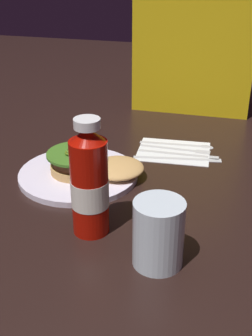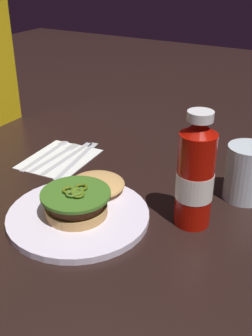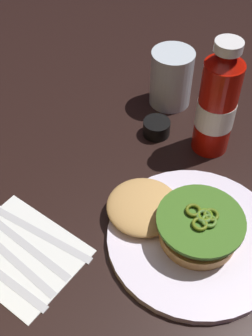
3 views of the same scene
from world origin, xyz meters
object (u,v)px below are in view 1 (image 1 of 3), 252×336
Objects in this scene: water_glass at (158,233)px; ketchup_bottle at (90,183)px; dinner_plate at (79,174)px; burger_sandwich at (92,164)px; steak_knife at (183,158)px; spoon_utensil at (187,144)px; diner_person at (196,29)px; napkin at (174,151)px; condiment_cup at (147,220)px; fork_utensil at (181,148)px; butter_knife at (183,153)px.

ketchup_bottle is at bearing 156.68° from water_glass.
burger_sandwich is (0.03, 0.01, 0.03)m from dinner_plate.
ketchup_bottle is at bearing -109.31° from steak_knife.
spoon_utensil is at bearing 91.71° from steak_knife.
burger_sandwich is 0.59m from diner_person.
napkin is at bearing -120.74° from spoon_utensil.
water_glass is 2.23× the size of condiment_cup.
butter_knife is at bearing -71.82° from fork_utensil.
butter_knife is 1.12× the size of fork_utensil.
burger_sandwich is at bearing 11.21° from dinner_plate.
butter_knife is (-0.00, 0.02, 0.00)m from steak_knife.
dinner_plate is 0.04m from burger_sandwich.
condiment_cup is 0.25× the size of butter_knife.
water_glass reaches higher than fork_utensil.
steak_knife is 0.08m from spoon_utensil.
napkin is at bearing 90.95° from condiment_cup.
steak_knife is at bearing 34.92° from dinner_plate.
ketchup_bottle reaches higher than napkin.
napkin is 0.05m from spoon_utensil.
water_glass is 0.64× the size of napkin.
water_glass is 0.48m from spoon_utensil.
butter_knife is at bearing 42.83° from burger_sandwich.
burger_sandwich is at bearing -128.70° from spoon_utensil.
ketchup_bottle reaches higher than water_glass.
steak_knife is 0.05m from fork_utensil.
butter_knife is at bearing -85.38° from diner_person.
ketchup_bottle is 0.39× the size of diner_person.
ketchup_bottle reaches higher than steak_knife.
steak_knife is at bearing 85.53° from condiment_cup.
burger_sandwich is 1.07× the size of butter_knife.
water_glass reaches higher than butter_knife.
condiment_cup is 0.27× the size of spoon_utensil.
water_glass is (0.23, -0.24, 0.05)m from dinner_plate.
ketchup_bottle is 0.41m from fork_utensil.
napkin is 0.89× the size of butter_knife.
burger_sandwich is 0.32m from water_glass.
ketchup_bottle is (0.09, -0.19, 0.09)m from dinner_plate.
steak_knife is (0.12, 0.34, -0.09)m from ketchup_bottle.
steak_knife and fork_utensil have the same top height.
ketchup_bottle is 0.75m from diner_person.
diner_person is at bearing 95.49° from spoon_utensil.
steak_knife is at bearing -77.50° from fork_utensil.
diner_person is (-0.02, 0.34, 0.23)m from fork_utensil.
dinner_plate is 0.48× the size of diner_person.
burger_sandwich reaches higher than butter_knife.
spoon_utensil is (0.12, 0.42, -0.09)m from ketchup_bottle.
diner_person reaches higher than steak_knife.
fork_utensil is at bearing 48.63° from burger_sandwich.
burger_sandwich is 1.12× the size of spoon_utensil.
butter_knife is at bearing 72.29° from ketchup_bottle.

